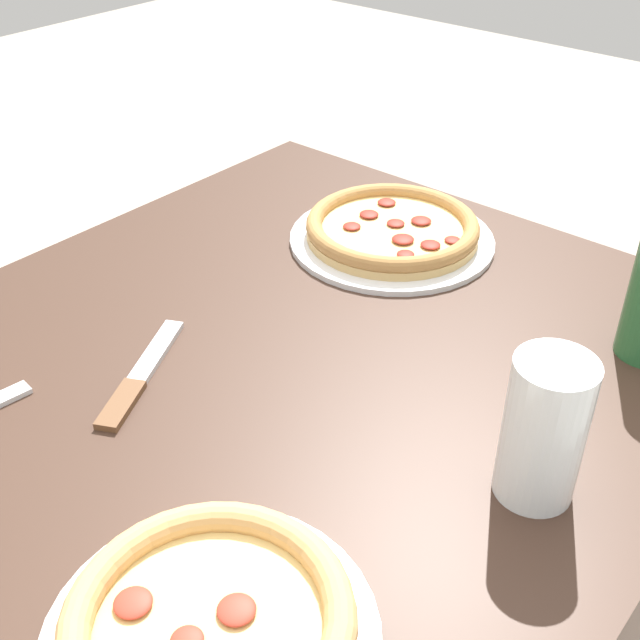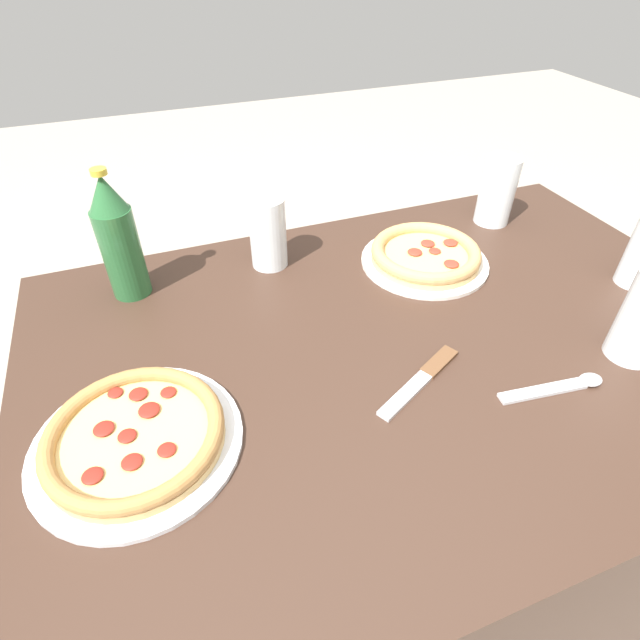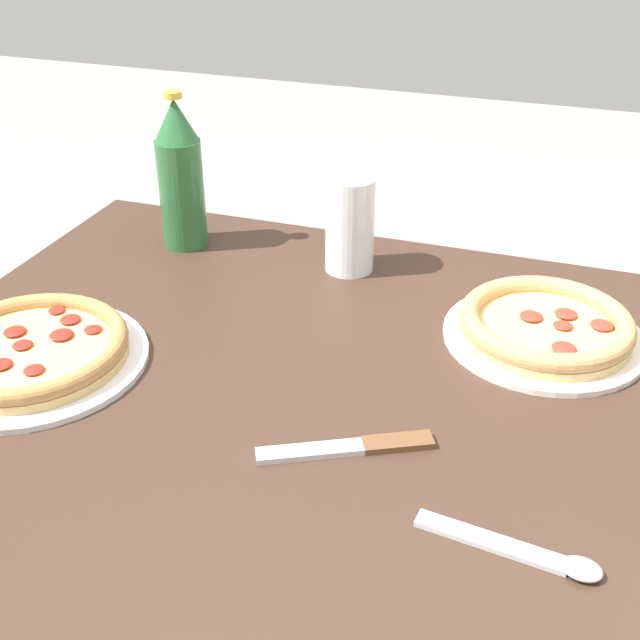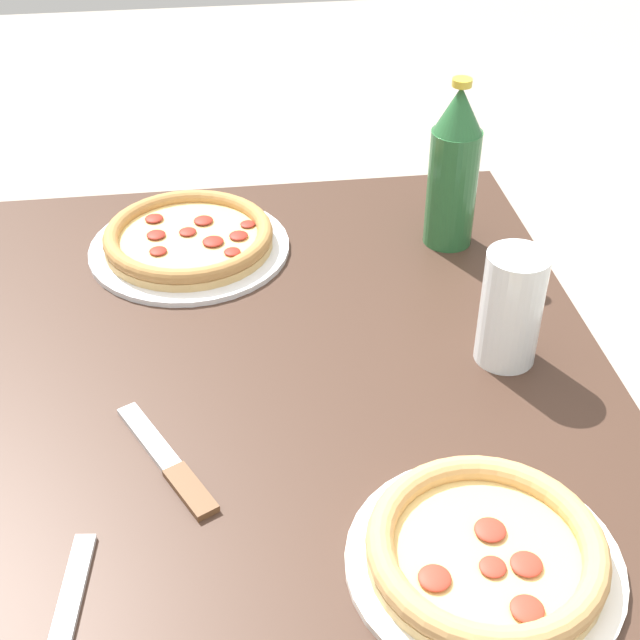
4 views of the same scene
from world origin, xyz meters
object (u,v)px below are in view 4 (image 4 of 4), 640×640
object	(u,v)px
pizza_salami	(486,553)
pizza_pepperoni	(189,239)
beer_bottle	(454,169)
spoon	(62,633)
knife	(169,463)
glass_lemonade	(510,314)

from	to	relation	value
pizza_salami	pizza_pepperoni	world-z (taller)	pizza_salami
beer_bottle	spoon	bearing A→B (deg)	140.45
beer_bottle	knife	size ratio (longest dim) A/B	1.36
pizza_salami	knife	bearing A→B (deg)	59.74
pizza_salami	spoon	xyz separation A→B (m)	(-0.02, 0.38, -0.01)
pizza_salami	glass_lemonade	xyz separation A→B (m)	(0.30, -0.11, 0.05)
glass_lemonade	beer_bottle	distance (m)	0.28
pizza_pepperoni	beer_bottle	xyz separation A→B (m)	(-0.02, -0.37, 0.10)
beer_bottle	spoon	size ratio (longest dim) A/B	1.41
beer_bottle	spoon	distance (m)	0.79
beer_bottle	knife	world-z (taller)	beer_bottle
glass_lemonade	knife	world-z (taller)	glass_lemonade
knife	spoon	distance (m)	0.21
pizza_pepperoni	spoon	world-z (taller)	pizza_pepperoni
pizza_pepperoni	spoon	bearing A→B (deg)	169.01
glass_lemonade	knife	distance (m)	0.43
pizza_pepperoni	glass_lemonade	size ratio (longest dim) A/B	1.96
pizza_pepperoni	beer_bottle	size ratio (longest dim) A/B	1.17
pizza_pepperoni	glass_lemonade	bearing A→B (deg)	-128.43
knife	beer_bottle	bearing A→B (deg)	-44.84
pizza_pepperoni	spoon	size ratio (longest dim) A/B	1.65
pizza_pepperoni	knife	xyz separation A→B (m)	(-0.43, 0.03, -0.01)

